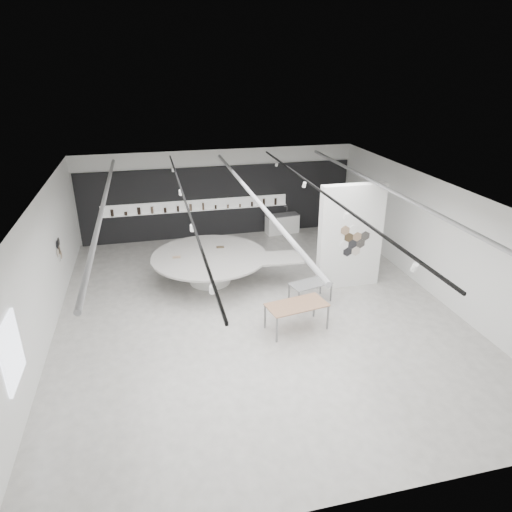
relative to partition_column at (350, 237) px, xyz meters
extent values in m
cube|color=#BCB9B2|center=(-3.50, -1.00, -1.80)|extent=(12.00, 14.00, 0.01)
cube|color=silver|center=(-3.50, -1.00, 2.01)|extent=(12.00, 14.00, 0.01)
cube|color=white|center=(-3.50, 6.01, 0.10)|extent=(12.00, 0.01, 3.80)
cube|color=white|center=(-3.50, -8.00, 0.10)|extent=(12.00, 0.01, 3.80)
cube|color=white|center=(2.50, -1.00, 0.10)|extent=(0.01, 14.00, 3.80)
cube|color=white|center=(-9.51, -1.00, 0.10)|extent=(0.01, 14.00, 3.80)
cylinder|color=#939396|center=(-7.70, -0.50, 1.82)|extent=(0.12, 12.00, 0.12)
cylinder|color=#939396|center=(-3.50, -0.50, 1.82)|extent=(0.12, 12.00, 0.12)
cylinder|color=#939396|center=(0.70, -0.50, 1.82)|extent=(0.12, 12.00, 0.12)
cube|color=black|center=(-5.50, -1.00, 1.90)|extent=(0.05, 13.00, 0.06)
cylinder|color=white|center=(-5.50, -6.00, 1.72)|extent=(0.11, 0.18, 0.21)
cylinder|color=white|center=(-5.50, -2.70, 1.72)|extent=(0.11, 0.18, 0.21)
cylinder|color=white|center=(-5.50, 0.60, 1.72)|extent=(0.11, 0.18, 0.21)
cylinder|color=white|center=(-5.50, 3.90, 1.72)|extent=(0.11, 0.18, 0.21)
cube|color=black|center=(-1.50, -1.00, 1.90)|extent=(0.05, 13.00, 0.06)
cylinder|color=white|center=(-1.50, -6.00, 1.72)|extent=(0.11, 0.18, 0.21)
cylinder|color=white|center=(-1.50, -2.70, 1.72)|extent=(0.11, 0.18, 0.21)
cylinder|color=white|center=(-1.50, 0.60, 1.72)|extent=(0.11, 0.18, 0.21)
cylinder|color=white|center=(-1.50, 3.90, 1.72)|extent=(0.11, 0.18, 0.21)
cube|color=white|center=(-9.46, -4.50, 0.00)|extent=(0.05, 1.20, 1.40)
cylinder|color=white|center=(-9.47, 1.50, -0.45)|extent=(0.03, 0.28, 0.28)
cylinder|color=#8F7257|center=(-9.47, 1.76, -0.45)|extent=(0.03, 0.28, 0.28)
cylinder|color=#443522|center=(-9.47, 1.63, -0.22)|extent=(0.03, 0.28, 0.28)
cylinder|color=beige|center=(-9.47, 1.37, -0.22)|extent=(0.03, 0.28, 0.28)
cylinder|color=black|center=(-9.47, 1.50, 0.01)|extent=(0.03, 0.28, 0.28)
cylinder|color=black|center=(-9.47, 1.76, 0.01)|extent=(0.03, 0.28, 0.28)
cube|color=black|center=(-3.50, 5.94, -0.25)|extent=(11.80, 0.10, 3.10)
cube|color=white|center=(-4.50, 5.87, -0.32)|extent=(8.00, 0.06, 0.46)
cube|color=white|center=(-4.50, 5.81, -0.54)|extent=(8.00, 0.18, 0.02)
cylinder|color=black|center=(-8.03, 5.81, -0.39)|extent=(0.13, 0.13, 0.29)
cylinder|color=black|center=(-7.49, 5.81, -0.46)|extent=(0.13, 0.13, 0.15)
cylinder|color=black|center=(-6.94, 5.81, -0.38)|extent=(0.14, 0.14, 0.30)
cylinder|color=brown|center=(-6.40, 5.81, -0.39)|extent=(0.12, 0.12, 0.29)
cylinder|color=black|center=(-5.86, 5.81, -0.43)|extent=(0.12, 0.12, 0.21)
cylinder|color=black|center=(-5.31, 5.81, -0.41)|extent=(0.10, 0.10, 0.25)
cylinder|color=brown|center=(-4.77, 5.81, -0.38)|extent=(0.12, 0.12, 0.30)
cylinder|color=brown|center=(-4.23, 5.81, -0.38)|extent=(0.10, 0.10, 0.31)
cylinder|color=black|center=(-3.69, 5.81, -0.45)|extent=(0.09, 0.09, 0.17)
cylinder|color=brown|center=(-3.14, 5.81, -0.45)|extent=(0.10, 0.10, 0.16)
cylinder|color=brown|center=(-2.60, 5.81, -0.46)|extent=(0.09, 0.09, 0.15)
cylinder|color=black|center=(-2.06, 5.81, -0.43)|extent=(0.09, 0.09, 0.21)
cylinder|color=black|center=(-1.51, 5.81, -0.38)|extent=(0.11, 0.11, 0.31)
cylinder|color=black|center=(-0.97, 5.81, -0.39)|extent=(0.11, 0.11, 0.29)
cube|color=white|center=(0.00, 0.00, 0.00)|extent=(2.20, 0.35, 3.60)
cylinder|color=black|center=(0.00, -0.19, -0.20)|extent=(0.34, 0.03, 0.34)
cylinder|color=black|center=(0.30, -0.19, -0.20)|extent=(0.34, 0.03, 0.34)
cylinder|color=white|center=(-0.30, -0.19, -0.20)|extent=(0.34, 0.03, 0.34)
cylinder|color=#8F7257|center=(0.15, -0.19, 0.06)|extent=(0.34, 0.03, 0.34)
cylinder|color=#443522|center=(-0.15, -0.19, 0.06)|extent=(0.34, 0.03, 0.34)
cylinder|color=beige|center=(0.15, -0.19, -0.46)|extent=(0.34, 0.03, 0.34)
cylinder|color=black|center=(-0.15, -0.19, -0.46)|extent=(0.34, 0.03, 0.34)
cylinder|color=black|center=(0.45, -0.19, 0.06)|extent=(0.34, 0.03, 0.34)
cylinder|color=white|center=(0.00, -0.19, 0.32)|extent=(0.34, 0.03, 0.34)
cylinder|color=#8F7257|center=(-0.30, -0.19, 0.32)|extent=(0.34, 0.03, 0.34)
cylinder|color=white|center=(-4.62, 1.36, -1.32)|extent=(1.56, 1.56, 0.95)
cylinder|color=#A5A29C|center=(-4.62, 1.36, -0.82)|extent=(4.31, 4.31, 0.07)
cube|color=#A5A29C|center=(-2.43, 0.63, -0.81)|extent=(1.87, 1.25, 0.06)
cube|color=#8F7257|center=(-5.73, 1.44, -0.78)|extent=(0.29, 0.22, 0.01)
cube|color=#443522|center=(-4.12, 1.99, -0.78)|extent=(0.29, 0.22, 0.01)
cube|color=#93684C|center=(-2.61, -2.31, -1.00)|extent=(1.86, 1.16, 0.03)
cube|color=slate|center=(-3.35, -2.85, -1.41)|extent=(0.05, 0.05, 0.78)
cube|color=slate|center=(-3.49, -2.08, -1.41)|extent=(0.05, 0.05, 0.78)
cube|color=slate|center=(-1.73, -2.55, -1.41)|extent=(0.05, 0.05, 0.78)
cube|color=slate|center=(-1.87, -1.78, -1.41)|extent=(0.05, 0.05, 0.78)
cube|color=gray|center=(-1.67, -0.87, -1.13)|extent=(1.44, 0.97, 0.03)
cube|color=slate|center=(-2.20, -1.30, -1.47)|extent=(0.05, 0.05, 0.65)
cube|color=slate|center=(-2.35, -0.74, -1.47)|extent=(0.05, 0.05, 0.65)
cube|color=slate|center=(-1.00, -1.00, -1.47)|extent=(0.05, 0.05, 0.65)
cube|color=slate|center=(-1.14, -0.43, -1.47)|extent=(0.05, 0.05, 0.65)
cube|color=white|center=(-0.72, 5.54, -1.38)|extent=(1.53, 0.71, 0.83)
cube|color=gray|center=(-0.72, 5.54, -0.95)|extent=(1.57, 0.75, 0.03)
cylinder|color=silver|center=(-0.46, 5.71, -0.77)|extent=(0.02, 0.02, 0.33)
cylinder|color=silver|center=(-0.53, 5.70, -0.61)|extent=(0.15, 0.04, 0.02)
camera|label=1|loc=(-6.42, -13.18, 5.47)|focal=32.00mm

